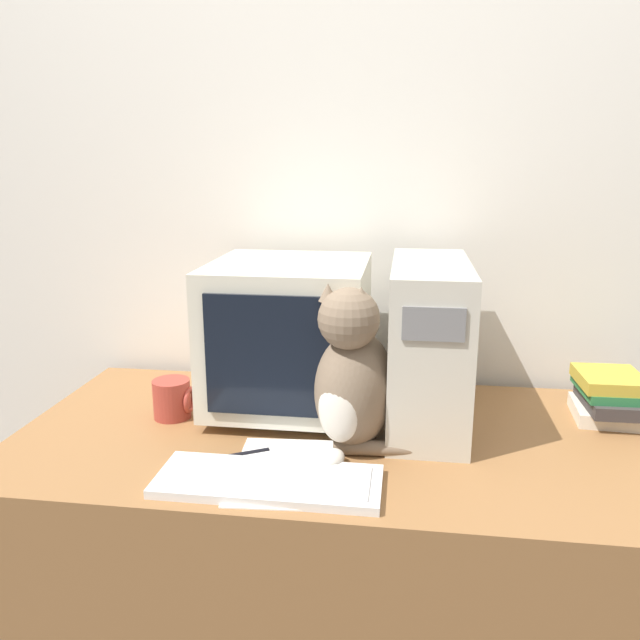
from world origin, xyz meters
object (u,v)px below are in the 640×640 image
crt_monitor (289,334)px  cat (353,380)px  keyboard (268,481)px  mug (173,399)px  book_stack (608,397)px  pen (239,455)px  computer_tower (428,343)px

crt_monitor → cat: bearing=-49.2°
keyboard → mug: (-0.31, 0.30, 0.04)m
book_stack → pen: 0.91m
cat → mug: 0.48m
keyboard → cat: (0.15, 0.19, 0.15)m
computer_tower → book_stack: size_ratio=2.37×
mug → cat: bearing=-13.0°
cat → mug: bearing=-174.1°
computer_tower → mug: computer_tower is taller
keyboard → mug: 0.43m
keyboard → pen: (-0.09, 0.11, -0.01)m
keyboard → cat: size_ratio=1.20×
crt_monitor → cat: 0.28m
computer_tower → keyboard: 0.53m
book_stack → keyboard: bearing=-150.2°
crt_monitor → keyboard: 0.44m
book_stack → computer_tower: bearing=-172.6°
cat → pen: (-0.24, -0.08, -0.16)m
crt_monitor → book_stack: size_ratio=2.09×
pen → cat: bearing=18.4°
pen → keyboard: bearing=-51.0°
crt_monitor → mug: 0.33m
cat → crt_monitor: bearing=149.7°
pen → computer_tower: bearing=33.1°
crt_monitor → cat: (0.18, -0.21, -0.04)m
computer_tower → crt_monitor: bearing=176.0°
keyboard → pen: keyboard is taller
mug → pen: bearing=-40.5°
cat → pen: bearing=-142.7°
crt_monitor → keyboard: bearing=-85.6°
book_stack → mug: book_stack is taller
computer_tower → book_stack: (0.45, 0.06, -0.14)m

